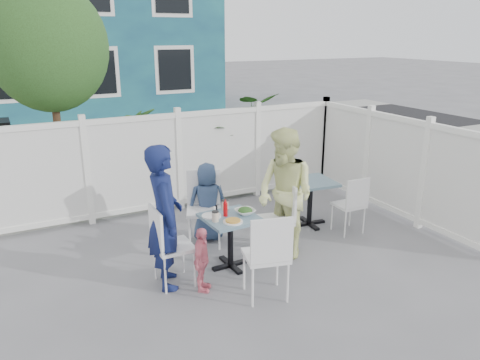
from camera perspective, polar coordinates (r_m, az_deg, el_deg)
name	(u,v)px	position (r m, az deg, el deg)	size (l,w,h in m)	color
ground	(241,271)	(5.86, 0.14, -11.03)	(80.00, 80.00, 0.00)	slate
near_sidewalk	(151,185)	(9.15, -10.80, -0.63)	(24.00, 2.60, 0.01)	gray
street	(109,146)	(12.62, -15.64, 4.03)	(24.00, 5.00, 0.01)	black
far_sidewalk	(88,126)	(15.62, -18.03, 6.32)	(24.00, 1.60, 0.01)	gray
building	(48,27)	(18.67, -22.34, 16.86)	(11.00, 6.00, 6.00)	navy
fence_back	(179,163)	(7.67, -7.41, 2.11)	(5.86, 0.08, 1.60)	white
fence_right	(394,168)	(7.72, 18.22, 1.46)	(0.08, 3.66, 1.60)	white
tree	(48,47)	(7.92, -22.33, 14.73)	(1.80, 1.62, 3.59)	#382316
potted_shrub_a	(136,155)	(8.17, -12.53, 2.96)	(0.91, 0.91, 1.62)	#234018
potted_shrub_b	(230,141)	(8.63, -1.23, 4.76)	(1.62, 1.40, 1.80)	#234018
main_table	(230,228)	(5.75, -1.19, -5.89)	(0.67, 0.67, 0.67)	#43727D
spare_table	(310,191)	(7.07, 8.58, -1.32)	(0.73, 0.73, 0.70)	#43727D
chair_left	(167,241)	(5.40, -8.95, -7.31)	(0.42, 0.44, 0.95)	white
chair_right	(281,213)	(6.13, 5.06, -4.04)	(0.51, 0.52, 0.96)	white
chair_back	(204,202)	(6.42, -4.44, -2.70)	(0.60, 0.59, 1.01)	white
chair_near	(268,251)	(5.03, 3.47, -8.67)	(0.55, 0.53, 1.00)	white
chair_spare	(352,201)	(6.89, 13.54, -2.53)	(0.40, 0.38, 0.86)	white
man	(165,217)	(5.31, -9.17, -4.48)	(0.61, 0.40, 1.67)	#121B4B
woman	(285,194)	(5.99, 5.53, -1.69)	(0.82, 0.64, 1.68)	#D2E04D
boy	(208,202)	(6.51, -3.98, -2.70)	(0.54, 0.35, 1.11)	navy
toddler	(202,260)	(5.31, -4.69, -9.69)	(0.45, 0.19, 0.76)	pink
plate_main	(233,222)	(5.53, -0.86, -5.10)	(0.24, 0.24, 0.01)	white
plate_side	(211,216)	(5.71, -3.50, -4.38)	(0.24, 0.24, 0.02)	white
salad_bowl	(245,212)	(5.77, 0.63, -3.88)	(0.24, 0.24, 0.06)	white
coffee_cup_a	(215,217)	(5.54, -3.03, -4.51)	(0.08, 0.08, 0.12)	beige
coffee_cup_b	(225,205)	(5.89, -1.83, -3.11)	(0.08, 0.08, 0.12)	beige
ketchup_bottle	(225,209)	(5.69, -1.79, -3.60)	(0.05, 0.05, 0.17)	#AC0509
salt_shaker	(215,209)	(5.84, -3.11, -3.58)	(0.03, 0.03, 0.06)	white
pepper_shaker	(216,208)	(5.88, -2.92, -3.41)	(0.03, 0.03, 0.07)	black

